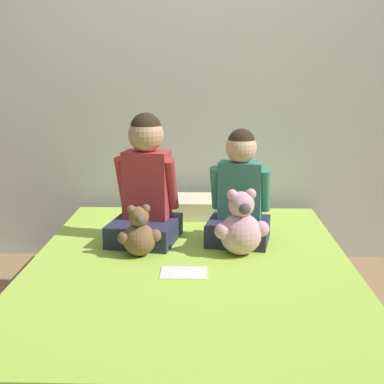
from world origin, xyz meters
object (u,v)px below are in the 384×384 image
teddy_bear_held_by_right_child (241,227)px  sign_card (184,273)px  teddy_bear_held_by_left_child (139,234)px  child_on_right (240,195)px  bed (190,299)px  pillow_at_headboard (195,207)px  child_on_left (146,187)px

teddy_bear_held_by_right_child → sign_card: 0.40m
sign_card → teddy_bear_held_by_left_child: bearing=134.8°
teddy_bear_held_by_left_child → child_on_right: bearing=12.9°
bed → pillow_at_headboard: pillow_at_headboard is taller
teddy_bear_held_by_left_child → teddy_bear_held_by_right_child: teddy_bear_held_by_right_child is taller
bed → child_on_right: size_ratio=3.43×
pillow_at_headboard → child_on_left: bearing=-117.0°
teddy_bear_held_by_left_child → sign_card: 0.34m
teddy_bear_held_by_left_child → sign_card: teddy_bear_held_by_left_child is taller
child_on_right → teddy_bear_held_by_right_child: size_ratio=1.81×
bed → pillow_at_headboard: 0.87m
sign_card → pillow_at_headboard: bearing=88.5°
child_on_left → sign_card: bearing=-55.6°
pillow_at_headboard → sign_card: bearing=-91.5°
child_on_left → pillow_at_headboard: size_ratio=1.42×
bed → child_on_right: child_on_right is taller
child_on_right → teddy_bear_held_by_left_child: child_on_right is taller
teddy_bear_held_by_right_child → bed: bearing=-166.6°
child_on_right → teddy_bear_held_by_left_child: (-0.50, -0.26, -0.14)m
bed → sign_card: 0.24m
child_on_left → teddy_bear_held_by_left_child: (-0.01, -0.26, -0.18)m
bed → teddy_bear_held_by_left_child: teddy_bear_held_by_left_child is taller
child_on_left → teddy_bear_held_by_left_child: size_ratio=2.63×
pillow_at_headboard → sign_card: 0.98m
child_on_left → teddy_bear_held_by_left_child: bearing=-81.1°
child_on_left → teddy_bear_held_by_right_child: bearing=-15.0°
pillow_at_headboard → bed: bearing=-90.0°
child_on_left → child_on_right: bearing=9.3°
teddy_bear_held_by_left_child → teddy_bear_held_by_right_child: (0.50, 0.03, 0.03)m
bed → teddy_bear_held_by_left_child: 0.40m
bed → sign_card: size_ratio=9.73×
bed → child_on_left: bearing=125.0°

